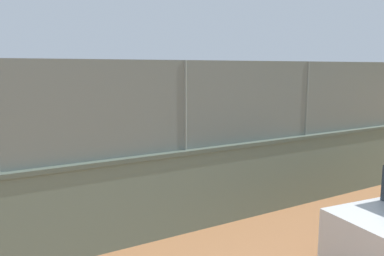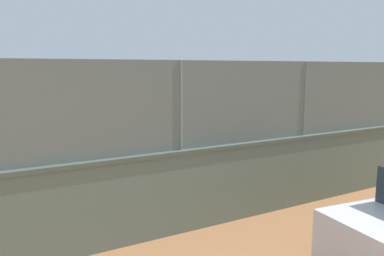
{
  "view_description": "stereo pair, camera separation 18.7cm",
  "coord_description": "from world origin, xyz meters",
  "px_view_note": "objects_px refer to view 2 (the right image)",
  "views": [
    {
      "loc": [
        7.48,
        18.93,
        3.23
      ],
      "look_at": [
        1.16,
        7.19,
        1.12
      ],
      "focal_mm": 35.97,
      "sensor_mm": 36.0,
      "label": 1
    },
    {
      "loc": [
        7.32,
        19.02,
        3.23
      ],
      "look_at": [
        1.16,
        7.19,
        1.12
      ],
      "focal_mm": 35.97,
      "sensor_mm": 36.0,
      "label": 2
    }
  ],
  "objects_px": {
    "player_near_wall_returning": "(60,124)",
    "sports_ball": "(91,131)",
    "player_foreground_swinging": "(310,136)",
    "player_crossing_court": "(90,111)"
  },
  "relations": [
    {
      "from": "player_crossing_court",
      "to": "player_near_wall_returning",
      "type": "height_order",
      "value": "player_crossing_court"
    },
    {
      "from": "player_near_wall_returning",
      "to": "sports_ball",
      "type": "height_order",
      "value": "player_near_wall_returning"
    },
    {
      "from": "player_foreground_swinging",
      "to": "sports_ball",
      "type": "relative_size",
      "value": 10.51
    },
    {
      "from": "player_near_wall_returning",
      "to": "sports_ball",
      "type": "bearing_deg",
      "value": -125.43
    },
    {
      "from": "sports_ball",
      "to": "player_crossing_court",
      "type": "bearing_deg",
      "value": -101.86
    },
    {
      "from": "player_crossing_court",
      "to": "player_near_wall_returning",
      "type": "xyz_separation_m",
      "value": [
        2.06,
        3.53,
        -0.06
      ]
    },
    {
      "from": "player_foreground_swinging",
      "to": "player_near_wall_returning",
      "type": "bearing_deg",
      "value": -48.06
    },
    {
      "from": "player_near_wall_returning",
      "to": "player_foreground_swinging",
      "type": "distance_m",
      "value": 10.0
    },
    {
      "from": "player_foreground_swinging",
      "to": "sports_ball",
      "type": "xyz_separation_m",
      "value": [
        4.82,
        -10.07,
        -0.92
      ]
    },
    {
      "from": "sports_ball",
      "to": "player_foreground_swinging",
      "type": "bearing_deg",
      "value": 115.56
    }
  ]
}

